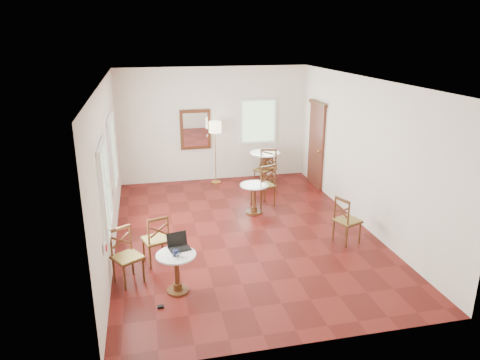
% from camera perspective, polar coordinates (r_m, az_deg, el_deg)
% --- Properties ---
extents(ground, '(7.00, 7.00, 0.00)m').
position_cam_1_polar(ground, '(9.06, 0.41, -6.60)').
color(ground, '#57120F').
rests_on(ground, ground).
extents(room_shell, '(5.02, 7.02, 3.01)m').
position_cam_1_polar(room_shell, '(8.68, -0.35, 5.50)').
color(room_shell, silver).
rests_on(room_shell, ground).
extents(cafe_table_near, '(0.61, 0.61, 0.64)m').
position_cam_1_polar(cafe_table_near, '(7.00, -8.10, -11.15)').
color(cafe_table_near, '#4C2A13').
rests_on(cafe_table_near, ground).
extents(cafe_table_mid, '(0.63, 0.63, 0.67)m').
position_cam_1_polar(cafe_table_mid, '(9.81, 1.83, -1.98)').
color(cafe_table_mid, '#4C2A13').
rests_on(cafe_table_mid, ground).
extents(cafe_table_back, '(0.79, 0.79, 0.84)m').
position_cam_1_polar(cafe_table_back, '(11.76, 3.19, 2.04)').
color(cafe_table_back, '#4C2A13').
rests_on(cafe_table_back, ground).
extents(chair_near_a, '(0.52, 0.52, 0.90)m').
position_cam_1_polar(chair_near_a, '(7.83, -10.68, -7.50)').
color(chair_near_a, '#4C2A13').
rests_on(chair_near_a, ground).
extents(chair_near_b, '(0.57, 0.57, 0.91)m').
position_cam_1_polar(chair_near_b, '(7.39, -14.30, -9.43)').
color(chair_near_b, '#4C2A13').
rests_on(chair_near_b, ground).
extents(chair_mid_a, '(0.61, 0.61, 1.02)m').
position_cam_1_polar(chair_mid_a, '(10.18, 3.05, -0.66)').
color(chair_mid_a, '#4C2A13').
rests_on(chair_mid_a, ground).
extents(chair_mid_b, '(0.55, 0.55, 0.92)m').
position_cam_1_polar(chair_mid_b, '(8.66, 13.47, -5.04)').
color(chair_mid_b, '#4C2A13').
rests_on(chair_mid_b, ground).
extents(chair_back_a, '(0.57, 0.57, 1.00)m').
position_cam_1_polar(chair_back_a, '(11.68, 3.62, 1.81)').
color(chair_back_a, '#4C2A13').
rests_on(chair_back_a, ground).
extents(chair_back_b, '(0.55, 0.55, 0.86)m').
position_cam_1_polar(chair_back_b, '(11.64, 3.10, 1.40)').
color(chair_back_b, '#4C2A13').
rests_on(chair_back_b, ground).
extents(floor_lamp, '(0.32, 0.32, 1.65)m').
position_cam_1_polar(floor_lamp, '(11.55, -3.21, 6.25)').
color(floor_lamp, '#BF8C3F').
rests_on(floor_lamp, ground).
extents(laptop, '(0.37, 0.33, 0.23)m').
position_cam_1_polar(laptop, '(7.04, -7.90, -8.17)').
color(laptop, black).
rests_on(laptop, cafe_table_near).
extents(mouse, '(0.10, 0.06, 0.04)m').
position_cam_1_polar(mouse, '(6.82, -8.22, -9.51)').
color(mouse, black).
rests_on(mouse, cafe_table_near).
extents(navy_mug, '(0.13, 0.09, 0.10)m').
position_cam_1_polar(navy_mug, '(6.81, -8.20, -9.25)').
color(navy_mug, '#101536').
rests_on(navy_mug, cafe_table_near).
extents(water_glass, '(0.05, 0.05, 0.09)m').
position_cam_1_polar(water_glass, '(6.71, -8.01, -9.74)').
color(water_glass, white).
rests_on(water_glass, cafe_table_near).
extents(power_adapter, '(0.09, 0.06, 0.04)m').
position_cam_1_polar(power_adapter, '(6.86, -10.13, -15.67)').
color(power_adapter, black).
rests_on(power_adapter, ground).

